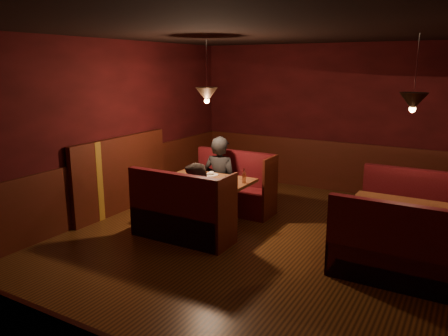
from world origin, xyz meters
The scene contains 9 objects.
room centered at (-0.28, 0.05, 1.05)m, with size 6.02×7.02×2.92m.
main_table centered at (-1.27, 0.59, 0.57)m, with size 1.38×0.84×0.97m.
main_bench_far centered at (-1.26, 1.38, 0.33)m, with size 1.52×0.54×1.04m.
main_bench_near centered at (-1.26, -0.19, 0.33)m, with size 1.52×0.54×1.04m.
second_table centered at (1.58, 0.75, 0.54)m, with size 1.29×0.83×0.73m.
second_bench_far centered at (1.61, 1.52, 0.33)m, with size 1.43×0.54×1.02m.
second_bench_near centered at (1.61, -0.03, 0.33)m, with size 1.43×0.54×1.02m.
diner_a centered at (-1.39, 1.16, 0.84)m, with size 0.61×0.40×1.68m, color black.
diner_b centered at (-1.10, 0.02, 0.73)m, with size 0.71×0.55×1.46m, color #302723.
Camera 1 is at (2.26, -5.03, 2.48)m, focal length 35.00 mm.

